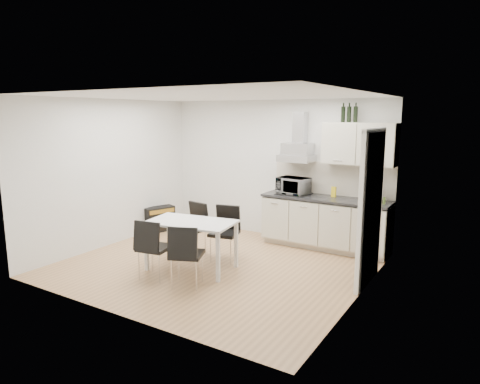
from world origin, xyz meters
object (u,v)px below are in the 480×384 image
object	(u,v)px
chair_near_left	(155,248)
guitar_amp	(159,219)
floor_speaker	(224,221)
dining_table	(191,227)
chair_far_right	(224,234)
chair_near_right	(187,255)
kitchenette	(328,202)
chair_far_left	(191,230)

from	to	relation	value
chair_near_left	guitar_amp	size ratio (longest dim) A/B	1.35
guitar_amp	floor_speaker	world-z (taller)	guitar_amp
dining_table	chair_far_right	distance (m)	0.65
chair_far_right	guitar_amp	bearing A→B (deg)	-33.83
chair_near_right	floor_speaker	xyz separation A→B (m)	(-1.24, 2.78, -0.30)
guitar_amp	chair_near_left	bearing A→B (deg)	-29.23
chair_far_right	floor_speaker	size ratio (longest dim) A/B	3.05
kitchenette	dining_table	bearing A→B (deg)	-124.31
dining_table	chair_near_right	world-z (taller)	chair_near_right
kitchenette	chair_far_left	xyz separation A→B (m)	(-1.81, -1.56, -0.39)
floor_speaker	kitchenette	bearing A→B (deg)	2.88
chair_near_left	kitchenette	bearing A→B (deg)	48.60
chair_far_left	chair_far_right	xyz separation A→B (m)	(0.62, 0.08, 0.00)
chair_far_right	guitar_amp	size ratio (longest dim) A/B	1.35
kitchenette	chair_far_left	distance (m)	2.42
chair_far_right	floor_speaker	xyz separation A→B (m)	(-1.10, 1.65, -0.30)
kitchenette	guitar_amp	size ratio (longest dim) A/B	3.88
chair_near_left	chair_near_right	distance (m)	0.58
kitchenette	chair_far_left	bearing A→B (deg)	-139.25
kitchenette	chair_far_right	distance (m)	1.94
kitchenette	dining_table	distance (m)	2.50
chair_far_left	chair_near_right	bearing A→B (deg)	134.13
kitchenette	chair_near_right	distance (m)	2.84
guitar_amp	kitchenette	bearing A→B (deg)	31.84
kitchenette	chair_near_left	xyz separation A→B (m)	(-1.63, -2.62, -0.39)
floor_speaker	chair_near_right	bearing A→B (deg)	-59.00
chair_near_right	guitar_amp	distance (m)	2.95
chair_far_left	guitar_amp	size ratio (longest dim) A/B	1.35
kitchenette	chair_far_left	world-z (taller)	kitchenette
chair_near_right	chair_near_left	bearing A→B (deg)	157.31
kitchenette	floor_speaker	size ratio (longest dim) A/B	8.74
dining_table	chair_near_right	distance (m)	0.69
guitar_amp	floor_speaker	xyz separation A→B (m)	(1.00, 0.86, -0.11)
kitchenette	chair_near_right	size ratio (longest dim) A/B	2.86
guitar_amp	floor_speaker	bearing A→B (deg)	60.55
dining_table	floor_speaker	bearing A→B (deg)	102.99
kitchenette	chair_far_right	world-z (taller)	kitchenette
floor_speaker	dining_table	bearing A→B (deg)	-61.31
guitar_amp	chair_far_left	bearing A→B (deg)	-10.42
chair_far_right	floor_speaker	bearing A→B (deg)	-69.63
dining_table	chair_near_left	bearing A→B (deg)	-120.36
chair_far_right	chair_near_right	xyz separation A→B (m)	(0.14, -1.13, 0.00)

